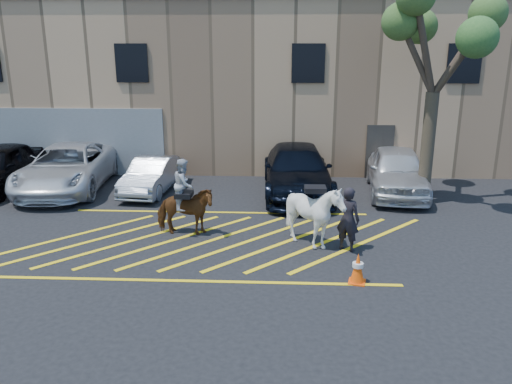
{
  "coord_description": "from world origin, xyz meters",
  "views": [
    {
      "loc": [
        1.88,
        -13.24,
        5.23
      ],
      "look_at": [
        1.26,
        0.2,
        1.3
      ],
      "focal_mm": 35.0,
      "sensor_mm": 36.0,
      "label": 1
    }
  ],
  "objects_px": {
    "car_silver_sedan": "(152,175)",
    "mounted_bay": "(184,205)",
    "handler": "(348,219)",
    "saddled_white": "(314,215)",
    "car_blue_suv": "(297,171)",
    "car_white_pickup": "(68,168)",
    "car_white_suv": "(397,171)",
    "traffic_cone": "(358,268)",
    "tree": "(438,31)"
  },
  "relations": [
    {
      "from": "saddled_white",
      "to": "traffic_cone",
      "type": "relative_size",
      "value": 2.49
    },
    {
      "from": "car_silver_sedan",
      "to": "tree",
      "type": "height_order",
      "value": "tree"
    },
    {
      "from": "saddled_white",
      "to": "car_silver_sedan",
      "type": "bearing_deg",
      "value": 138.1
    },
    {
      "from": "saddled_white",
      "to": "traffic_cone",
      "type": "xyz_separation_m",
      "value": [
        0.87,
        -2.13,
        -0.55
      ]
    },
    {
      "from": "handler",
      "to": "tree",
      "type": "distance_m",
      "value": 7.21
    },
    {
      "from": "car_white_pickup",
      "to": "saddled_white",
      "type": "height_order",
      "value": "saddled_white"
    },
    {
      "from": "car_silver_sedan",
      "to": "mounted_bay",
      "type": "relative_size",
      "value": 1.73
    },
    {
      "from": "car_white_pickup",
      "to": "car_blue_suv",
      "type": "distance_m",
      "value": 8.65
    },
    {
      "from": "handler",
      "to": "car_silver_sedan",
      "type": "bearing_deg",
      "value": -8.52
    },
    {
      "from": "car_white_suv",
      "to": "tree",
      "type": "relative_size",
      "value": 0.68
    },
    {
      "from": "car_blue_suv",
      "to": "tree",
      "type": "height_order",
      "value": "tree"
    },
    {
      "from": "car_white_suv",
      "to": "handler",
      "type": "bearing_deg",
      "value": -107.82
    },
    {
      "from": "mounted_bay",
      "to": "handler",
      "type": "bearing_deg",
      "value": -11.55
    },
    {
      "from": "car_white_suv",
      "to": "saddled_white",
      "type": "distance_m",
      "value": 6.3
    },
    {
      "from": "car_white_pickup",
      "to": "car_white_suv",
      "type": "bearing_deg",
      "value": -4.94
    },
    {
      "from": "car_silver_sedan",
      "to": "handler",
      "type": "xyz_separation_m",
      "value": [
        6.53,
        -5.27,
        0.23
      ]
    },
    {
      "from": "handler",
      "to": "saddled_white",
      "type": "distance_m",
      "value": 0.89
    },
    {
      "from": "car_blue_suv",
      "to": "traffic_cone",
      "type": "distance_m",
      "value": 7.4
    },
    {
      "from": "car_silver_sedan",
      "to": "mounted_bay",
      "type": "bearing_deg",
      "value": -59.33
    },
    {
      "from": "saddled_white",
      "to": "tree",
      "type": "height_order",
      "value": "tree"
    },
    {
      "from": "traffic_cone",
      "to": "saddled_white",
      "type": "bearing_deg",
      "value": 112.15
    },
    {
      "from": "car_white_pickup",
      "to": "car_blue_suv",
      "type": "height_order",
      "value": "car_blue_suv"
    },
    {
      "from": "car_white_pickup",
      "to": "traffic_cone",
      "type": "relative_size",
      "value": 8.25
    },
    {
      "from": "car_white_suv",
      "to": "handler",
      "type": "height_order",
      "value": "handler"
    },
    {
      "from": "car_white_pickup",
      "to": "saddled_white",
      "type": "bearing_deg",
      "value": -35.68
    },
    {
      "from": "handler",
      "to": "traffic_cone",
      "type": "xyz_separation_m",
      "value": [
        -0.0,
        -1.94,
        -0.51
      ]
    },
    {
      "from": "car_silver_sedan",
      "to": "tree",
      "type": "distance_m",
      "value": 10.98
    },
    {
      "from": "saddled_white",
      "to": "car_blue_suv",
      "type": "bearing_deg",
      "value": 93.22
    },
    {
      "from": "traffic_cone",
      "to": "car_silver_sedan",
      "type": "bearing_deg",
      "value": 132.17
    },
    {
      "from": "car_silver_sedan",
      "to": "car_white_suv",
      "type": "bearing_deg",
      "value": 7.16
    },
    {
      "from": "saddled_white",
      "to": "tree",
      "type": "distance_m",
      "value": 7.5
    },
    {
      "from": "handler",
      "to": "tree",
      "type": "height_order",
      "value": "tree"
    },
    {
      "from": "mounted_bay",
      "to": "traffic_cone",
      "type": "bearing_deg",
      "value": -32.42
    },
    {
      "from": "car_white_pickup",
      "to": "car_silver_sedan",
      "type": "distance_m",
      "value": 3.29
    },
    {
      "from": "car_blue_suv",
      "to": "handler",
      "type": "bearing_deg",
      "value": -79.68
    },
    {
      "from": "car_white_pickup",
      "to": "tree",
      "type": "relative_size",
      "value": 0.82
    },
    {
      "from": "car_blue_suv",
      "to": "traffic_cone",
      "type": "height_order",
      "value": "car_blue_suv"
    },
    {
      "from": "car_silver_sedan",
      "to": "car_white_suv",
      "type": "xyz_separation_m",
      "value": [
        9.03,
        0.23,
        0.21
      ]
    },
    {
      "from": "car_white_pickup",
      "to": "car_white_suv",
      "type": "height_order",
      "value": "car_white_suv"
    },
    {
      "from": "saddled_white",
      "to": "tree",
      "type": "bearing_deg",
      "value": 45.75
    },
    {
      "from": "mounted_bay",
      "to": "saddled_white",
      "type": "distance_m",
      "value": 3.71
    },
    {
      "from": "car_blue_suv",
      "to": "mounted_bay",
      "type": "relative_size",
      "value": 2.64
    },
    {
      "from": "saddled_white",
      "to": "traffic_cone",
      "type": "distance_m",
      "value": 2.36
    },
    {
      "from": "car_blue_suv",
      "to": "saddled_white",
      "type": "xyz_separation_m",
      "value": [
        0.29,
        -5.17,
        0.06
      ]
    },
    {
      "from": "car_white_pickup",
      "to": "handler",
      "type": "bearing_deg",
      "value": -34.24
    },
    {
      "from": "car_blue_suv",
      "to": "car_white_suv",
      "type": "relative_size",
      "value": 1.18
    },
    {
      "from": "handler",
      "to": "saddled_white",
      "type": "xyz_separation_m",
      "value": [
        -0.87,
        0.19,
        0.04
      ]
    },
    {
      "from": "saddled_white",
      "to": "car_white_pickup",
      "type": "bearing_deg",
      "value": 149.26
    },
    {
      "from": "car_white_pickup",
      "to": "car_white_suv",
      "type": "distance_m",
      "value": 12.31
    },
    {
      "from": "car_blue_suv",
      "to": "tree",
      "type": "xyz_separation_m",
      "value": [
        4.32,
        -1.03,
        4.84
      ]
    }
  ]
}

